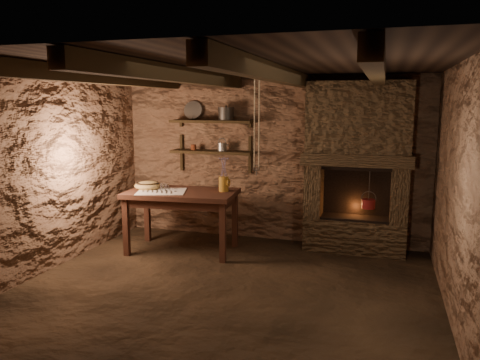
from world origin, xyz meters
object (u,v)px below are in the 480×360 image
(iron_stockpot, at_px, (226,114))
(stoneware_jug, at_px, (224,177))
(red_pot, at_px, (368,203))
(work_table, at_px, (182,219))
(wooden_bowl, at_px, (148,186))

(iron_stockpot, bearing_deg, stoneware_jug, -74.05)
(red_pot, bearing_deg, work_table, -164.88)
(work_table, relative_size, iron_stockpot, 6.85)
(work_table, relative_size, wooden_bowl, 4.14)
(stoneware_jug, relative_size, red_pot, 0.86)
(stoneware_jug, xyz_separation_m, wooden_bowl, (-1.07, -0.14, -0.16))
(work_table, bearing_deg, iron_stockpot, 59.21)
(work_table, relative_size, stoneware_jug, 3.30)
(stoneware_jug, bearing_deg, work_table, -141.80)
(wooden_bowl, bearing_deg, iron_stockpot, 40.53)
(red_pot, bearing_deg, iron_stockpot, 176.65)
(work_table, bearing_deg, stoneware_jug, 10.68)
(work_table, distance_m, iron_stockpot, 1.65)
(work_table, bearing_deg, wooden_bowl, 173.44)
(iron_stockpot, bearing_deg, red_pot, -3.35)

